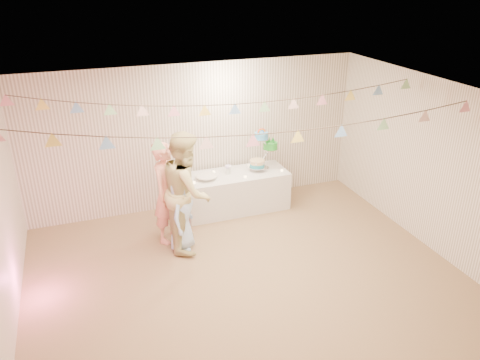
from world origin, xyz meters
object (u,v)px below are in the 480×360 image
object	(u,v)px
table	(236,191)
person_child	(181,214)
cake_stand	(264,147)
person_adult_a	(167,192)
person_adult_b	(187,191)

from	to	relation	value
table	person_child	distance (m)	1.57
cake_stand	person_adult_a	size ratio (longest dim) A/B	0.43
person_adult_b	person_child	size ratio (longest dim) A/B	1.56
table	person_child	size ratio (longest dim) A/B	1.54
cake_stand	person_adult_a	bearing A→B (deg)	-160.55
person_adult_b	table	bearing A→B (deg)	-36.26
person_adult_a	person_adult_b	xyz separation A→B (m)	(0.25, -0.27, 0.11)
cake_stand	person_child	xyz separation A→B (m)	(-1.77, -1.01, -0.51)
cake_stand	person_adult_a	distance (m)	2.04
table	person_adult_a	xyz separation A→B (m)	(-1.35, -0.62, 0.48)
person_adult_a	person_adult_b	distance (m)	0.38
table	cake_stand	distance (m)	0.94
person_adult_a	person_child	size ratio (longest dim) A/B	1.38
table	cake_stand	xyz separation A→B (m)	(0.55, 0.05, 0.76)
person_adult_a	person_child	bearing A→B (deg)	-118.38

